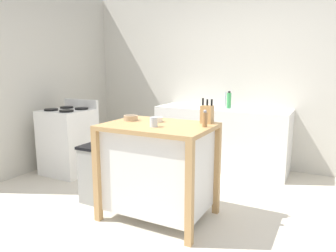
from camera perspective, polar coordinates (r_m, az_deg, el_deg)
ground_plane at (r=3.24m, az=1.39°, el=-15.91°), size 5.89×5.89×0.00m
wall_back at (r=4.80m, az=12.28°, el=8.58°), size 4.89×0.10×2.60m
wall_left at (r=4.99m, az=-20.92°, el=8.20°), size 0.10×2.62×2.60m
kitchen_island at (r=3.03m, az=-1.76°, el=-7.30°), size 1.01×0.73×0.92m
knife_block at (r=2.99m, az=7.12°, el=2.20°), size 0.11×0.09×0.24m
bowl_stoneware_deep at (r=3.06m, az=-2.15°, el=1.22°), size 0.12×0.12×0.05m
bowl_ceramic_small at (r=3.16m, az=-6.81°, el=1.50°), size 0.14×0.14×0.05m
drinking_cup at (r=2.79m, az=-2.62°, el=0.72°), size 0.07×0.07×0.09m
pepper_grinder at (r=2.80m, az=6.74°, el=1.29°), size 0.04×0.04×0.16m
trash_bin at (r=3.49m, az=-12.64°, el=-8.54°), size 0.36×0.28×0.63m
sink_counter at (r=4.60m, az=9.65°, el=-2.18°), size 1.88×0.60×0.88m
sink_faucet at (r=4.65m, az=10.39°, el=4.79°), size 0.02×0.02×0.22m
bottle_dish_soap at (r=4.51m, az=11.08°, el=4.63°), size 0.06×0.06×0.24m
stove at (r=4.54m, az=-17.66°, el=-2.61°), size 0.60×0.60×1.00m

